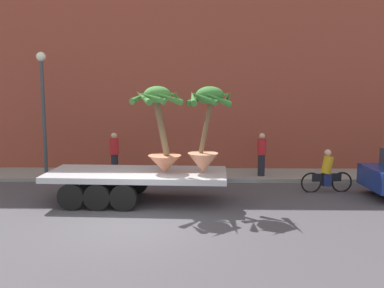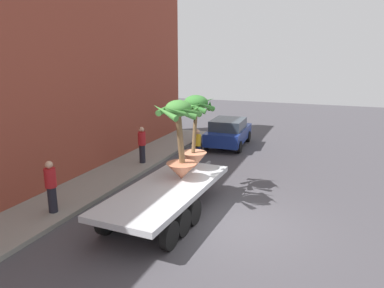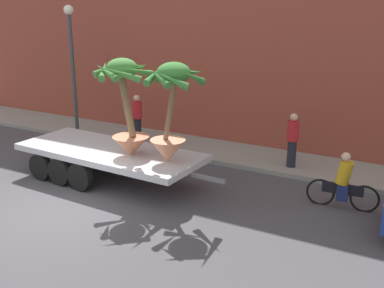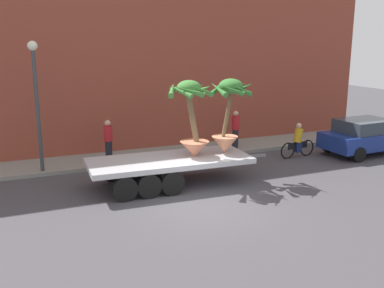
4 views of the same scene
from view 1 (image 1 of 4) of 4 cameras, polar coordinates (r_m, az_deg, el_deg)
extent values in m
plane|color=#423F44|center=(11.67, -7.76, -10.64)|extent=(60.00, 60.00, 0.00)
cube|color=gray|center=(17.50, -4.71, -4.15)|extent=(24.00, 2.20, 0.15)
cube|color=brown|center=(18.84, -4.33, 9.91)|extent=(24.00, 1.20, 8.79)
cube|color=#B7BABF|center=(13.64, -7.39, -4.07)|extent=(5.75, 2.47, 0.18)
cylinder|color=black|center=(15.16, -13.38, -4.93)|extent=(0.81, 0.25, 0.80)
cylinder|color=black|center=(13.25, -15.97, -6.84)|extent=(0.81, 0.25, 0.80)
cylinder|color=black|center=(14.95, -10.46, -5.02)|extent=(0.81, 0.25, 0.80)
cylinder|color=black|center=(13.01, -12.65, -7.00)|extent=(0.81, 0.25, 0.80)
cylinder|color=black|center=(14.78, -7.46, -5.10)|extent=(0.81, 0.25, 0.80)
cylinder|color=black|center=(12.81, -9.22, -7.13)|extent=(0.81, 0.25, 0.80)
cube|color=slate|center=(13.46, 6.74, -4.88)|extent=(1.00, 0.14, 0.10)
cone|color=tan|center=(13.30, 1.49, -2.56)|extent=(0.95, 0.95, 0.62)
cylinder|color=brown|center=(13.14, 1.95, 2.65)|extent=(0.47, 0.14, 1.79)
ellipsoid|color=#387A33|center=(13.09, 2.41, 6.58)|extent=(0.87, 0.87, 0.55)
cone|color=#387A33|center=(13.14, 4.83, 6.25)|extent=(0.24, 1.11, 0.57)
cone|color=#387A33|center=(13.55, 3.52, 6.46)|extent=(1.01, 0.72, 0.38)
cone|color=#387A33|center=(13.51, 1.16, 6.29)|extent=(0.95, 0.73, 0.56)
cone|color=#387A33|center=(13.05, 0.11, 6.30)|extent=(0.29, 1.07, 0.52)
cone|color=#387A33|center=(12.69, 1.60, 6.23)|extent=(0.91, 0.56, 0.49)
cone|color=#387A33|center=(12.63, 3.25, 6.17)|extent=(1.00, 0.53, 0.57)
cone|color=#C17251|center=(13.33, -3.69, -2.70)|extent=(1.04, 1.04, 0.55)
cylinder|color=brown|center=(13.18, -4.19, 2.53)|extent=(0.54, 0.20, 1.89)
ellipsoid|color=#428438|center=(13.14, -4.69, 6.64)|extent=(0.84, 0.84, 0.53)
cone|color=#428438|center=(13.05, -2.23, 6.43)|extent=(0.29, 1.16, 0.47)
cone|color=#428438|center=(13.52, -3.37, 6.45)|extent=(0.93, 0.71, 0.45)
cone|color=#428438|center=(13.62, -4.55, 6.53)|extent=(1.00, 0.23, 0.36)
cone|color=#428438|center=(13.44, -6.79, 6.40)|extent=(0.67, 1.13, 0.50)
cone|color=#428438|center=(12.93, -6.64, 6.31)|extent=(0.69, 0.95, 0.50)
cone|color=#428438|center=(12.69, -5.62, 6.33)|extent=(1.01, 0.51, 0.47)
cone|color=#428438|center=(12.63, -3.56, 6.32)|extent=(1.07, 0.77, 0.54)
torus|color=black|center=(15.81, 19.51, -4.87)|extent=(0.74, 0.13, 0.74)
torus|color=black|center=(15.40, 15.75, -5.04)|extent=(0.74, 0.13, 0.74)
cube|color=black|center=(15.56, 17.68, -4.31)|extent=(1.04, 0.16, 0.28)
cylinder|color=gold|center=(15.48, 17.75, -2.68)|extent=(0.47, 0.38, 0.65)
sphere|color=tan|center=(15.41, 17.81, -1.14)|extent=(0.24, 0.24, 0.24)
cube|color=navy|center=(15.58, 17.67, -4.60)|extent=(0.30, 0.27, 0.44)
cylinder|color=black|center=(16.32, 23.64, -4.77)|extent=(0.65, 0.23, 0.64)
cylinder|color=black|center=(17.05, 9.31, -2.83)|extent=(0.28, 0.28, 0.85)
cylinder|color=red|center=(16.93, 9.36, -0.38)|extent=(0.36, 0.36, 0.62)
sphere|color=tan|center=(16.88, 9.40, 1.06)|extent=(0.24, 0.24, 0.24)
cylinder|color=black|center=(17.21, -10.36, -2.76)|extent=(0.28, 0.28, 0.85)
cylinder|color=red|center=(17.09, -10.42, -0.33)|extent=(0.36, 0.36, 0.62)
sphere|color=tan|center=(17.04, -10.46, 1.10)|extent=(0.24, 0.24, 0.24)
cylinder|color=#383D42|center=(17.38, -19.30, 3.11)|extent=(0.14, 0.14, 4.50)
sphere|color=#EAEACC|center=(17.37, -19.66, 11.02)|extent=(0.36, 0.36, 0.36)
camera|label=2|loc=(14.48, -53.39, 10.16)|focal=33.20mm
camera|label=3|loc=(7.29, 69.11, 15.32)|focal=44.26mm
camera|label=4|loc=(7.24, -96.74, 10.47)|focal=41.25mm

